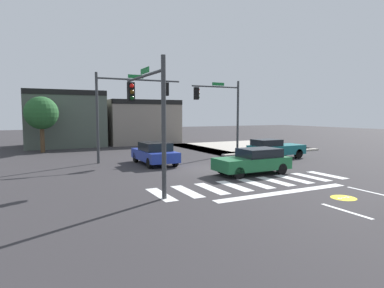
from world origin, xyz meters
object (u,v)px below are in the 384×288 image
object	(u,v)px
car_teal	(275,148)
car_blue	(155,153)
roadside_tree	(41,113)
traffic_signal_northwest	(129,100)
traffic_signal_northeast	(221,105)
car_green	(254,161)
traffic_signal_southwest	(147,103)

from	to	relation	value
car_teal	car_blue	bearing A→B (deg)	171.49
roadside_tree	traffic_signal_northwest	bearing A→B (deg)	-58.46
traffic_signal_northeast	car_green	bearing A→B (deg)	70.30
traffic_signal_southwest	roadside_tree	size ratio (longest dim) A/B	1.15
car_teal	roadside_tree	distance (m)	19.59
car_green	roadside_tree	xyz separation A→B (m)	(-9.96, 16.44, 2.65)
car_teal	car_green	bearing A→B (deg)	-140.08
roadside_tree	car_teal	bearing A→B (deg)	-38.18
traffic_signal_northwest	roadside_tree	distance (m)	10.07
traffic_signal_northwest	car_blue	world-z (taller)	traffic_signal_northwest
car_blue	traffic_signal_northwest	bearing A→B (deg)	-153.30
traffic_signal_northwest	traffic_signal_southwest	bearing A→B (deg)	-100.84
car_blue	roadside_tree	xyz separation A→B (m)	(-6.31, 10.66, 2.62)
traffic_signal_northeast	roadside_tree	size ratio (longest dim) A/B	1.25
traffic_signal_northeast	roadside_tree	world-z (taller)	traffic_signal_northeast
traffic_signal_northeast	car_teal	distance (m)	5.55
traffic_signal_southwest	roadside_tree	world-z (taller)	traffic_signal_southwest
traffic_signal_southwest	roadside_tree	xyz separation A→B (m)	(-3.59, 17.21, -0.39)
car_green	car_teal	bearing A→B (deg)	-140.08
traffic_signal_northwest	car_blue	bearing A→B (deg)	-63.30
traffic_signal_southwest	car_green	size ratio (longest dim) A/B	1.33
traffic_signal_northwest	traffic_signal_northeast	bearing A→B (deg)	2.37
car_green	roadside_tree	bearing A→B (deg)	-58.80
traffic_signal_northwest	car_green	size ratio (longest dim) A/B	1.45
roadside_tree	traffic_signal_southwest	bearing A→B (deg)	-78.22
car_blue	roadside_tree	size ratio (longest dim) A/B	0.88
traffic_signal_southwest	car_teal	distance (m)	13.14
traffic_signal_southwest	car_green	world-z (taller)	traffic_signal_southwest
car_teal	roadside_tree	world-z (taller)	roadside_tree
traffic_signal_northeast	traffic_signal_southwest	bearing A→B (deg)	43.96
traffic_signal_southwest	car_blue	world-z (taller)	traffic_signal_southwest
traffic_signal_northeast	car_blue	distance (m)	7.76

